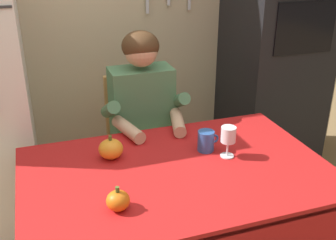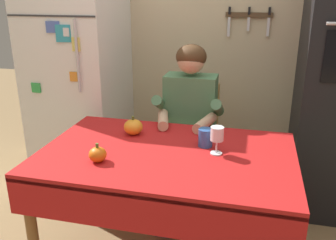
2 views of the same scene
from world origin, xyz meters
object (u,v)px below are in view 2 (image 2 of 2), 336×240
object	(u,v)px
dining_table	(166,167)
pumpkin_medium	(98,154)
seated_person	(188,118)
pumpkin_large	(133,127)
wine_glass	(217,135)
refrigerator	(79,79)
coffee_mug	(206,138)
chair_behind_person	(192,138)

from	to	relation	value
dining_table	pumpkin_medium	world-z (taller)	pumpkin_medium
seated_person	pumpkin_large	distance (m)	0.47
seated_person	pumpkin_medium	size ratio (longest dim) A/B	12.23
dining_table	pumpkin_large	xyz separation A→B (m)	(-0.26, 0.22, 0.13)
dining_table	wine_glass	bearing A→B (deg)	12.01
refrigerator	coffee_mug	xyz separation A→B (m)	(1.15, -0.74, -0.11)
refrigerator	pumpkin_medium	distance (m)	1.25
dining_table	coffee_mug	xyz separation A→B (m)	(0.20, 0.15, 0.14)
dining_table	seated_person	world-z (taller)	seated_person
seated_person	pumpkin_large	bearing A→B (deg)	-125.85
refrigerator	seated_person	xyz separation A→B (m)	(0.96, -0.28, -0.16)
coffee_mug	pumpkin_medium	distance (m)	0.61
wine_glass	pumpkin_large	xyz separation A→B (m)	(-0.53, 0.17, -0.06)
chair_behind_person	seated_person	distance (m)	0.29
refrigerator	pumpkin_large	xyz separation A→B (m)	(0.69, -0.66, -0.11)
dining_table	seated_person	bearing A→B (deg)	88.82
refrigerator	pumpkin_large	distance (m)	0.96
refrigerator	dining_table	size ratio (longest dim) A/B	1.29
chair_behind_person	wine_glass	distance (m)	0.85
chair_behind_person	pumpkin_medium	distance (m)	1.07
refrigerator	pumpkin_medium	xyz separation A→B (m)	(0.63, -1.07, -0.12)
refrigerator	seated_person	bearing A→B (deg)	-16.18
seated_person	refrigerator	bearing A→B (deg)	163.82
chair_behind_person	pumpkin_medium	xyz separation A→B (m)	(-0.33, -0.98, 0.27)
pumpkin_large	wine_glass	bearing A→B (deg)	-17.22
pumpkin_large	pumpkin_medium	world-z (taller)	pumpkin_large
dining_table	coffee_mug	bearing A→B (deg)	36.68
chair_behind_person	seated_person	size ratio (longest dim) A/B	0.75
seated_person	coffee_mug	bearing A→B (deg)	-67.98
dining_table	coffee_mug	distance (m)	0.28
wine_glass	chair_behind_person	bearing A→B (deg)	109.29
refrigerator	dining_table	xyz separation A→B (m)	(0.95, -0.88, -0.24)
pumpkin_large	pumpkin_medium	size ratio (longest dim) A/B	1.16
dining_table	coffee_mug	size ratio (longest dim) A/B	12.82
seated_person	pumpkin_medium	xyz separation A→B (m)	(-0.33, -0.79, 0.04)
seated_person	wine_glass	size ratio (longest dim) A/B	8.01
dining_table	seated_person	xyz separation A→B (m)	(0.01, 0.60, 0.08)
wine_glass	pumpkin_medium	bearing A→B (deg)	-157.46
chair_behind_person	pumpkin_large	size ratio (longest dim) A/B	7.91
refrigerator	chair_behind_person	bearing A→B (deg)	-5.37
pumpkin_large	pumpkin_medium	distance (m)	0.41
refrigerator	pumpkin_large	size ratio (longest dim) A/B	15.31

